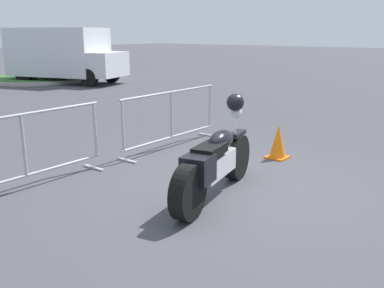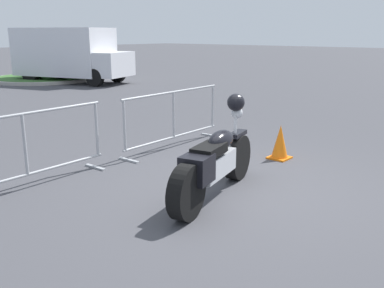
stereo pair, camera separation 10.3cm
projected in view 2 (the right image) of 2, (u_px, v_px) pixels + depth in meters
The scene contains 7 objects.
ground_plane at pixel (235, 189), 5.95m from camera, with size 120.00×120.00×0.00m, color #424247.
motorcycle at pixel (215, 161), 5.56m from camera, with size 2.24×0.75×1.28m.
crowd_barrier_near at pixel (25, 150), 5.84m from camera, with size 2.57×0.55×1.07m.
crowd_barrier_far at pixel (174, 118), 7.98m from camera, with size 2.57×0.55×1.07m.
delivery_van at pixel (69, 54), 18.36m from camera, with size 3.48×5.36×2.31m.
planter_island at pixel (50, 73), 19.49m from camera, with size 4.69×4.69×1.15m.
traffic_cone at pixel (280, 142), 7.32m from camera, with size 0.34×0.34×0.59m.
Camera 2 is at (-4.60, -3.24, 2.11)m, focal length 40.00 mm.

